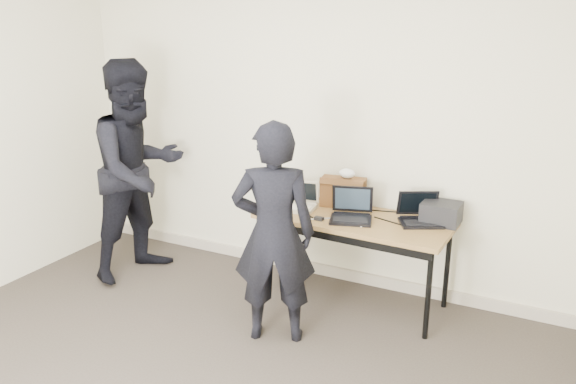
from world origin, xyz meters
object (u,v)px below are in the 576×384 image
Objects in this scene: desk at (353,225)px; person_typist at (274,234)px; person_observer at (138,170)px; laptop_beige at (299,204)px; leather_satchel at (343,191)px; equipment_box at (441,213)px; laptop_center at (351,212)px; laptop_right at (420,216)px.

person_typist is (-0.31, -0.74, 0.13)m from desk.
person_observer is (-1.56, 0.44, 0.16)m from person_typist.
desk is 0.49m from laptop_beige.
desk is 3.99× the size of leather_satchel.
equipment_box is (0.63, 0.19, 0.14)m from desk.
laptop_beige is 0.74× the size of laptop_center.
person_typist is at bearing -83.15° from laptop_beige.
leather_satchel is 0.24× the size of person_typist.
person_typist is (-0.13, -0.96, -0.06)m from leather_satchel.
laptop_right reaches higher than equipment_box.
equipment_box is at bearing -7.44° from laptop_right.
laptop_beige is at bearing -64.32° from person_observer.
person_typist is at bearing -106.50° from leather_satchel.
person_observer reaches higher than leather_satchel.
leather_satchel is 1.77m from person_observer.
laptop_right is (0.49, 0.17, -0.00)m from laptop_center.
person_typist is at bearing -159.13° from laptop_right.
equipment_box is (1.10, 0.18, 0.04)m from laptop_beige.
person_typist is at bearing -135.35° from equipment_box.
equipment_box is at bearing -159.00° from person_typist.
person_observer is at bearing -168.98° from equipment_box.
laptop_right is 1.46× the size of equipment_box.
laptop_beige reaches higher than equipment_box.
equipment_box is at bearing 3.66° from laptop_beige.
desk is 0.12m from laptop_center.
person_typist reaches higher than laptop_right.
laptop_beige is 0.47m from laptop_center.
laptop_right is at bearing 2.24° from laptop_center.
equipment_box is 2.55m from person_observer.
laptop_center is (0.47, -0.04, 0.01)m from laptop_beige.
laptop_right is at bearing 18.72° from desk.
leather_satchel reaches higher than equipment_box.
laptop_center reaches higher than laptop_beige.
desk is 5.44× the size of equipment_box.
leather_satchel is 0.97m from person_typist.
person_observer is at bearing -168.40° from desk.
laptop_right reaches higher than laptop_beige.
laptop_beige is 1.44m from person_observer.
laptop_right is 0.16m from equipment_box.
person_observer is (-1.69, -0.52, 0.10)m from leather_satchel.
person_typist reaches higher than laptop_beige.
laptop_center is 0.20× the size of person_observer.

